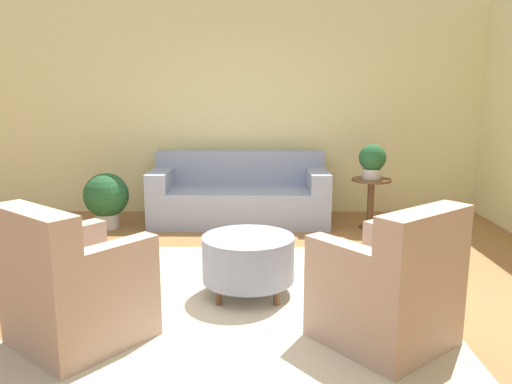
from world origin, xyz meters
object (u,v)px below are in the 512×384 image
ottoman_table (248,258)px  potted_plant_on_side_table (372,160)px  couch (240,197)px  side_table (371,195)px  armchair_left (73,290)px  armchair_right (390,291)px  potted_plant_floor (106,197)px

ottoman_table → potted_plant_on_side_table: size_ratio=1.78×
couch → side_table: size_ratio=3.61×
armchair_left → ottoman_table: size_ratio=1.39×
armchair_left → ottoman_table: (1.11, 0.81, -0.06)m
armchair_right → potted_plant_on_side_table: (0.50, 2.87, 0.47)m
armchair_left → ottoman_table: 1.37m
armchair_left → couch: bearing=73.2°
side_table → potted_plant_floor: 3.18m
side_table → armchair_right: bearing=-99.9°
armchair_left → armchair_right: bearing=0.0°
couch → armchair_left: (-0.95, -3.15, 0.05)m
armchair_right → ottoman_table: armchair_right is taller
couch → potted_plant_on_side_table: size_ratio=5.26×
side_table → potted_plant_on_side_table: potted_plant_on_side_table is taller
armchair_right → armchair_left: bearing=180.0°
couch → ottoman_table: couch is taller
armchair_right → potted_plant_floor: armchair_right is taller
armchair_left → potted_plant_floor: bearing=102.7°
side_table → ottoman_table: bearing=-124.8°
couch → potted_plant_on_side_table: (1.59, -0.29, 0.51)m
potted_plant_on_side_table → armchair_right: bearing=-99.9°
ottoman_table → potted_plant_floor: 2.69m
armchair_left → potted_plant_on_side_table: size_ratio=2.48×
armchair_left → armchair_right: (2.04, 0.00, 0.00)m
side_table → armchair_left: bearing=-131.6°
armchair_left → potted_plant_floor: 2.91m
potted_plant_on_side_table → armchair_left: bearing=-131.6°
armchair_left → side_table: (2.54, 2.87, 0.04)m
potted_plant_on_side_table → potted_plant_floor: (-3.18, -0.03, -0.45)m
armchair_right → ottoman_table: bearing=139.1°
side_table → potted_plant_floor: (-3.18, -0.03, -0.03)m
couch → potted_plant_on_side_table: potted_plant_on_side_table is taller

